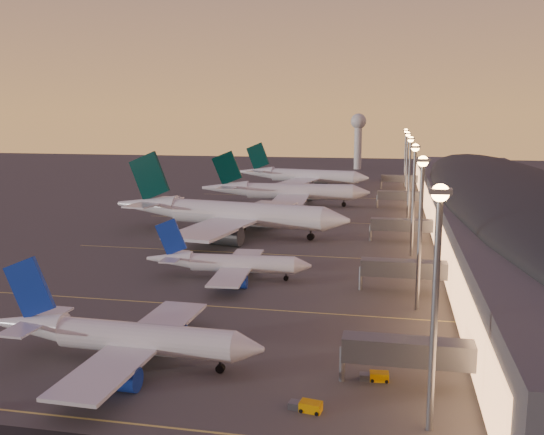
{
  "coord_description": "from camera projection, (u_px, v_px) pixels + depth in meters",
  "views": [
    {
      "loc": [
        31.54,
        -100.66,
        32.67
      ],
      "look_at": [
        2.0,
        45.0,
        7.0
      ],
      "focal_mm": 40.0,
      "sensor_mm": 36.0,
      "label": 1
    }
  ],
  "objects": [
    {
      "name": "ground",
      "position": [
        212.0,
        297.0,
        108.95
      ],
      "size": [
        700.0,
        700.0,
        0.0
      ],
      "primitive_type": "plane",
      "color": "#43403E"
    },
    {
      "name": "airliner_narrow_south",
      "position": [
        123.0,
        337.0,
        79.62
      ],
      "size": [
        38.67,
        34.47,
        13.84
      ],
      "rotation": [
        0.0,
        0.0,
        -0.03
      ],
      "color": "silver",
      "rests_on": "ground"
    },
    {
      "name": "airliner_narrow_north",
      "position": [
        228.0,
        263.0,
        120.68
      ],
      "size": [
        33.6,
        30.05,
        12.0
      ],
      "rotation": [
        0.0,
        0.0,
        0.06
      ],
      "color": "silver",
      "rests_on": "ground"
    },
    {
      "name": "airliner_wide_near",
      "position": [
        227.0,
        213.0,
        164.94
      ],
      "size": [
        69.09,
        63.65,
        22.14
      ],
      "rotation": [
        0.0,
        0.0,
        -0.16
      ],
      "color": "silver",
      "rests_on": "ground"
    },
    {
      "name": "airliner_wide_mid",
      "position": [
        285.0,
        191.0,
        216.6
      ],
      "size": [
        60.69,
        55.35,
        19.42
      ],
      "rotation": [
        0.0,
        0.0,
        0.06
      ],
      "color": "silver",
      "rests_on": "ground"
    },
    {
      "name": "airliner_wide_far",
      "position": [
        302.0,
        176.0,
        270.45
      ],
      "size": [
        61.03,
        56.32,
        19.58
      ],
      "rotation": [
        0.0,
        0.0,
        -0.17
      ],
      "color": "silver",
      "rests_on": "ground"
    },
    {
      "name": "terminal_building",
      "position": [
        506.0,
        202.0,
        165.33
      ],
      "size": [
        56.35,
        255.0,
        17.46
      ],
      "color": "#47484C",
      "rests_on": "ground"
    },
    {
      "name": "light_masts",
      "position": [
        411.0,
        170.0,
        161.69
      ],
      "size": [
        2.2,
        217.2,
        25.9
      ],
      "color": "slate",
      "rests_on": "ground"
    },
    {
      "name": "radar_tower",
      "position": [
        358.0,
        132.0,
        354.37
      ],
      "size": [
        9.0,
        9.0,
        32.5
      ],
      "color": "silver",
      "rests_on": "ground"
    },
    {
      "name": "lane_markings",
      "position": [
        260.0,
        249.0,
        147.58
      ],
      "size": [
        90.0,
        180.36,
        0.0
      ],
      "color": "#D8C659",
      "rests_on": "ground"
    },
    {
      "name": "baggage_tug_a",
      "position": [
        307.0,
        406.0,
        67.31
      ],
      "size": [
        3.89,
        2.08,
        1.1
      ],
      "rotation": [
        0.0,
        0.0,
        -0.17
      ],
      "color": "#CD8601",
      "rests_on": "ground"
    },
    {
      "name": "baggage_tug_b",
      "position": [
        375.0,
        376.0,
        74.96
      ],
      "size": [
        3.68,
        1.78,
        1.07
      ],
      "rotation": [
        0.0,
        0.0,
        0.07
      ],
      "color": "#CD8601",
      "rests_on": "ground"
    }
  ]
}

